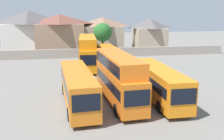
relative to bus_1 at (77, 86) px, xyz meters
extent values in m
plane|color=slate|center=(3.93, 18.31, -1.90)|extent=(140.00, 140.00, 0.00)
cube|color=gray|center=(3.93, 26.20, -1.00)|extent=(56.00, 0.50, 1.80)
cube|color=orange|center=(0.00, 0.01, -0.06)|extent=(3.20, 11.61, 2.96)
cube|color=black|center=(0.39, -5.73, 0.29)|extent=(2.13, 0.22, 1.33)
cube|color=black|center=(0.00, 0.01, 0.29)|extent=(3.17, 10.70, 0.93)
cylinder|color=black|center=(1.35, -3.46, -1.35)|extent=(0.37, 1.12, 1.10)
cylinder|color=black|center=(-0.87, -3.61, -1.35)|extent=(0.37, 1.12, 1.10)
cylinder|color=black|center=(0.87, 3.64, -1.35)|extent=(0.37, 1.12, 1.10)
cylinder|color=black|center=(-1.35, 3.48, -1.35)|extent=(0.37, 1.12, 1.10)
cube|color=orange|center=(4.02, -0.02, -0.08)|extent=(3.12, 10.70, 2.93)
cube|color=black|center=(4.38, -5.31, 0.27)|extent=(2.13, 0.22, 1.32)
cube|color=black|center=(4.02, -0.02, 0.27)|extent=(3.11, 9.86, 0.92)
cube|color=orange|center=(4.00, 0.24, 2.11)|extent=(3.04, 10.17, 1.44)
cube|color=black|center=(4.00, 0.24, 2.11)|extent=(3.09, 9.65, 1.01)
cylinder|color=black|center=(5.35, -3.21, -1.35)|extent=(0.37, 1.12, 1.10)
cylinder|color=black|center=(3.13, -3.36, -1.35)|extent=(0.37, 1.12, 1.10)
cylinder|color=black|center=(4.91, 3.32, -1.35)|extent=(0.37, 1.12, 1.10)
cylinder|color=black|center=(2.69, 3.17, -1.35)|extent=(0.37, 1.12, 1.10)
cube|color=orange|center=(8.15, 0.24, -0.08)|extent=(2.47, 11.55, 2.92)
cube|color=black|center=(8.14, -5.56, 0.27)|extent=(2.16, 0.08, 1.31)
cube|color=black|center=(8.15, 0.24, 0.27)|extent=(2.51, 10.63, 0.92)
cylinder|color=black|center=(9.28, -3.34, -1.35)|extent=(0.30, 1.10, 1.10)
cylinder|color=black|center=(7.02, -3.34, -1.35)|extent=(0.30, 1.10, 1.10)
cylinder|color=black|center=(9.29, 3.81, -1.35)|extent=(0.30, 1.10, 1.10)
cylinder|color=black|center=(7.03, 3.82, -1.35)|extent=(0.30, 1.10, 1.10)
cube|color=orange|center=(2.35, 16.43, 0.04)|extent=(3.28, 11.46, 3.18)
cube|color=black|center=(1.96, 10.77, 0.43)|extent=(2.21, 0.23, 1.43)
cube|color=black|center=(2.35, 16.43, 0.43)|extent=(3.25, 10.56, 1.00)
cube|color=orange|center=(2.37, 16.71, 2.38)|extent=(3.19, 10.89, 1.50)
cube|color=black|center=(2.37, 16.71, 2.38)|extent=(3.24, 10.33, 1.05)
cylinder|color=black|center=(3.26, 12.85, -1.35)|extent=(0.37, 1.12, 1.10)
cylinder|color=black|center=(0.96, 13.01, -1.35)|extent=(0.37, 1.12, 1.10)
cylinder|color=black|center=(3.74, 19.85, -1.35)|extent=(0.37, 1.12, 1.10)
cylinder|color=black|center=(1.43, 20.01, -1.35)|extent=(0.37, 1.12, 1.10)
cube|color=orange|center=(5.72, 15.83, -0.08)|extent=(3.12, 10.88, 2.93)
cube|color=black|center=(6.01, 10.44, 0.27)|extent=(2.25, 0.20, 1.32)
cube|color=black|center=(5.72, 15.83, 0.27)|extent=(3.12, 10.02, 0.92)
cylinder|color=black|center=(7.07, 12.56, -1.35)|extent=(0.36, 1.11, 1.10)
cylinder|color=black|center=(4.72, 12.44, -1.35)|extent=(0.36, 1.11, 1.10)
cylinder|color=black|center=(6.72, 19.22, -1.35)|extent=(0.36, 1.11, 1.10)
cylinder|color=black|center=(4.37, 19.10, -1.35)|extent=(0.36, 1.11, 1.10)
cube|color=silver|center=(-8.84, 35.19, 1.24)|extent=(10.90, 6.04, 6.28)
pyramid|color=#514C4C|center=(-8.84, 35.19, 5.83)|extent=(11.44, 6.34, 2.90)
cube|color=#9E7A60|center=(-2.20, 34.19, 1.25)|extent=(10.20, 7.06, 6.30)
pyramid|color=brown|center=(-2.20, 34.19, 5.41)|extent=(10.71, 7.41, 2.03)
cube|color=tan|center=(7.50, 35.46, 0.91)|extent=(8.92, 6.14, 5.63)
pyramid|color=brown|center=(7.50, 35.46, 4.76)|extent=(9.37, 6.44, 2.06)
cube|color=tan|center=(18.90, 35.63, 0.63)|extent=(7.25, 6.44, 5.07)
pyramid|color=#514C4C|center=(18.90, 35.63, 4.25)|extent=(7.61, 6.76, 2.17)
cylinder|color=brown|center=(6.51, 28.70, -0.20)|extent=(0.53, 0.53, 3.40)
sphere|color=#235B23|center=(6.51, 28.70, 2.83)|extent=(3.81, 3.81, 3.81)
camera|label=1|loc=(-0.87, -23.48, 6.79)|focal=40.80mm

